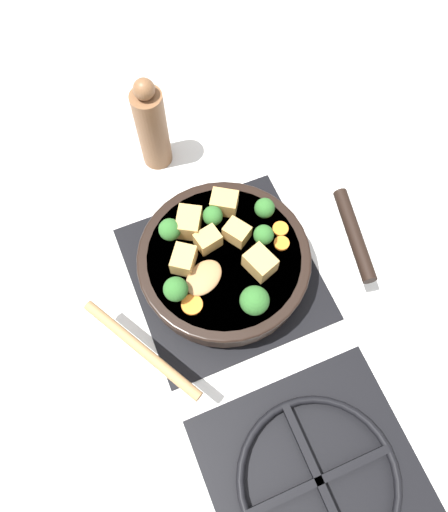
{
  "coord_description": "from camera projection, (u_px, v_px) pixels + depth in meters",
  "views": [
    {
      "loc": [
        0.12,
        0.3,
        0.82
      ],
      "look_at": [
        0.0,
        0.0,
        0.08
      ],
      "focal_mm": 35.0,
      "sensor_mm": 36.0,
      "label": 1
    }
  ],
  "objects": [
    {
      "name": "ground_plane",
      "position": [
        224.0,
        274.0,
        0.88
      ],
      "size": [
        2.4,
        2.4,
        0.0
      ],
      "primitive_type": "plane",
      "color": "silver"
    },
    {
      "name": "front_burner_grate",
      "position": [
        224.0,
        271.0,
        0.87
      ],
      "size": [
        0.31,
        0.31,
        0.03
      ],
      "color": "black",
      "rests_on": "ground_plane"
    },
    {
      "name": "rear_burner_grate",
      "position": [
        318.0,
        481.0,
        0.73
      ],
      "size": [
        0.31,
        0.31,
        0.03
      ],
      "color": "black",
      "rests_on": "ground_plane"
    },
    {
      "name": "skillet_pan",
      "position": [
        226.0,
        261.0,
        0.83
      ],
      "size": [
        0.39,
        0.29,
        0.05
      ],
      "color": "black",
      "rests_on": "front_burner_grate"
    },
    {
      "name": "wooden_spoon",
      "position": [
        170.0,
        316.0,
        0.76
      ],
      "size": [
        0.23,
        0.21,
        0.02
      ],
      "color": "#A87A4C",
      "rests_on": "skillet_pan"
    },
    {
      "name": "tofu_cube_center_large",
      "position": [
        260.0,
        263.0,
        0.78
      ],
      "size": [
        0.05,
        0.06,
        0.04
      ],
      "primitive_type": "cube",
      "rotation": [
        0.0,
        0.0,
        1.91
      ],
      "color": "tan",
      "rests_on": "skillet_pan"
    },
    {
      "name": "tofu_cube_near_handle",
      "position": [
        224.0,
        203.0,
        0.83
      ],
      "size": [
        0.06,
        0.05,
        0.03
      ],
      "primitive_type": "cube",
      "rotation": [
        0.0,
        0.0,
        2.57
      ],
      "color": "tan",
      "rests_on": "skillet_pan"
    },
    {
      "name": "tofu_cube_east_chunk",
      "position": [
        184.0,
        260.0,
        0.79
      ],
      "size": [
        0.05,
        0.05,
        0.03
      ],
      "primitive_type": "cube",
      "rotation": [
        0.0,
        0.0,
        0.94
      ],
      "color": "tan",
      "rests_on": "skillet_pan"
    },
    {
      "name": "tofu_cube_west_chunk",
      "position": [
        237.0,
        232.0,
        0.81
      ],
      "size": [
        0.05,
        0.05,
        0.03
      ],
      "primitive_type": "cube",
      "rotation": [
        0.0,
        0.0,
        2.14
      ],
      "color": "tan",
      "rests_on": "skillet_pan"
    },
    {
      "name": "tofu_cube_back_piece",
      "position": [
        189.0,
        223.0,
        0.81
      ],
      "size": [
        0.06,
        0.06,
        0.04
      ],
      "primitive_type": "cube",
      "rotation": [
        0.0,
        0.0,
        1.04
      ],
      "color": "tan",
      "rests_on": "skillet_pan"
    },
    {
      "name": "tofu_cube_front_piece",
      "position": [
        208.0,
        240.0,
        0.8
      ],
      "size": [
        0.04,
        0.04,
        0.03
      ],
      "primitive_type": "cube",
      "rotation": [
        0.0,
        0.0,
        3.35
      ],
      "color": "tan",
      "rests_on": "skillet_pan"
    },
    {
      "name": "broccoli_floret_near_spoon",
      "position": [
        265.0,
        208.0,
        0.81
      ],
      "size": [
        0.03,
        0.03,
        0.04
      ],
      "color": "#709956",
      "rests_on": "skillet_pan"
    },
    {
      "name": "broccoli_floret_center_top",
      "position": [
        213.0,
        216.0,
        0.81
      ],
      "size": [
        0.03,
        0.03,
        0.04
      ],
      "color": "#709956",
      "rests_on": "skillet_pan"
    },
    {
      "name": "broccoli_floret_east_rim",
      "position": [
        264.0,
        237.0,
        0.79
      ],
      "size": [
        0.03,
        0.03,
        0.04
      ],
      "color": "#709956",
      "rests_on": "skillet_pan"
    },
    {
      "name": "broccoli_floret_west_rim",
      "position": [
        176.0,
        289.0,
        0.76
      ],
      "size": [
        0.04,
        0.04,
        0.05
      ],
      "color": "#709956",
      "rests_on": "skillet_pan"
    },
    {
      "name": "broccoli_floret_north_edge",
      "position": [
        170.0,
        230.0,
        0.8
      ],
      "size": [
        0.04,
        0.04,
        0.04
      ],
      "color": "#709956",
      "rests_on": "skillet_pan"
    },
    {
      "name": "broccoli_floret_south_cluster",
      "position": [
        255.0,
        301.0,
        0.75
      ],
      "size": [
        0.05,
        0.05,
        0.05
      ],
      "color": "#709956",
      "rests_on": "skillet_pan"
    },
    {
      "name": "carrot_slice_orange_thin",
      "position": [
        282.0,
        243.0,
        0.81
      ],
      "size": [
        0.03,
        0.03,
        0.01
      ],
      "primitive_type": "cylinder",
      "color": "orange",
      "rests_on": "skillet_pan"
    },
    {
      "name": "carrot_slice_near_center",
      "position": [
        192.0,
        305.0,
        0.77
      ],
      "size": [
        0.03,
        0.03,
        0.01
      ],
      "primitive_type": "cylinder",
      "color": "orange",
      "rests_on": "skillet_pan"
    },
    {
      "name": "carrot_slice_edge_slice",
      "position": [
        280.0,
        229.0,
        0.82
      ],
      "size": [
        0.03,
        0.03,
        0.01
      ],
      "primitive_type": "cylinder",
      "color": "orange",
      "rests_on": "skillet_pan"
    },
    {
      "name": "pepper_mill",
      "position": [
        152.0,
        127.0,
        0.89
      ],
      "size": [
        0.06,
        0.06,
        0.21
      ],
      "color": "brown",
      "rests_on": "ground_plane"
    }
  ]
}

